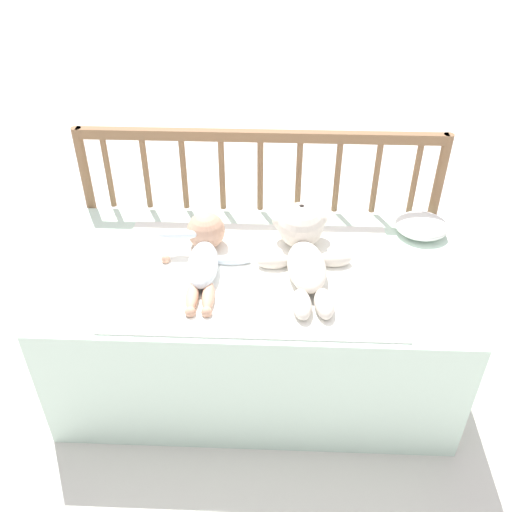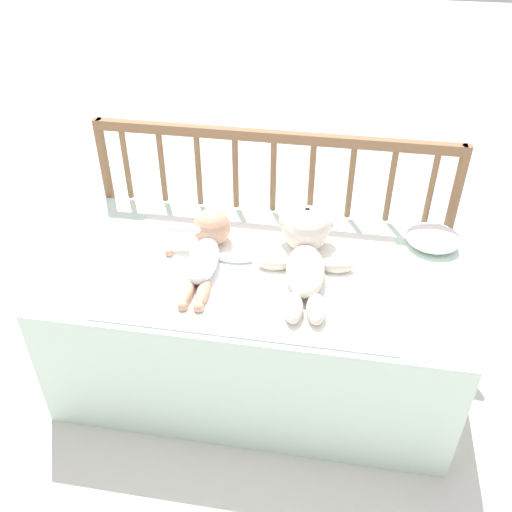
% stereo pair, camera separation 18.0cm
% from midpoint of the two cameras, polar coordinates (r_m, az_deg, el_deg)
% --- Properties ---
extents(ground_plane, '(12.00, 12.00, 0.00)m').
position_cam_midpoint_polar(ground_plane, '(2.18, 2.46, -11.45)').
color(ground_plane, silver).
extents(crib_mattress, '(1.32, 0.68, 0.49)m').
position_cam_midpoint_polar(crib_mattress, '(2.01, 2.64, -6.84)').
color(crib_mattress, silver).
rests_on(crib_mattress, ground_plane).
extents(crib_rail, '(1.32, 0.04, 0.80)m').
position_cam_midpoint_polar(crib_rail, '(2.10, 4.18, 6.65)').
color(crib_rail, brown).
rests_on(crib_rail, ground_plane).
extents(blanket, '(0.89, 0.57, 0.01)m').
position_cam_midpoint_polar(blanket, '(1.82, 2.84, -1.99)').
color(blanket, white).
rests_on(blanket, crib_mattress).
extents(teddy_bear, '(0.31, 0.48, 0.16)m').
position_cam_midpoint_polar(teddy_bear, '(1.84, 7.79, 0.54)').
color(teddy_bear, silver).
rests_on(teddy_bear, crib_mattress).
extents(baby, '(0.31, 0.43, 0.13)m').
position_cam_midpoint_polar(baby, '(1.86, -2.20, 0.81)').
color(baby, white).
rests_on(baby, crib_mattress).
extents(small_pillow, '(0.18, 0.17, 0.06)m').
position_cam_midpoint_polar(small_pillow, '(2.05, 19.73, 1.61)').
color(small_pillow, white).
rests_on(small_pillow, crib_mattress).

